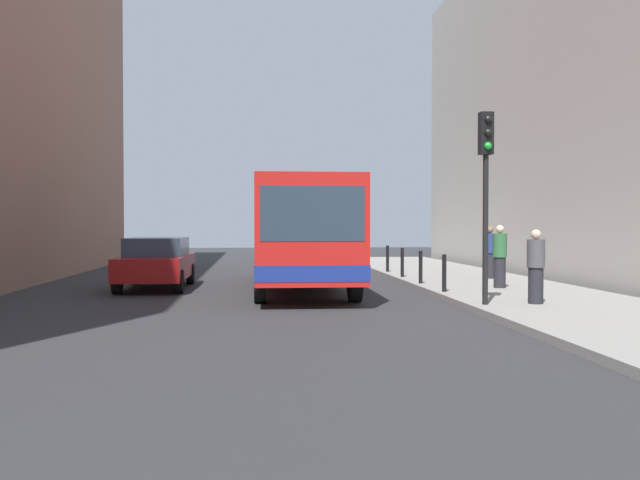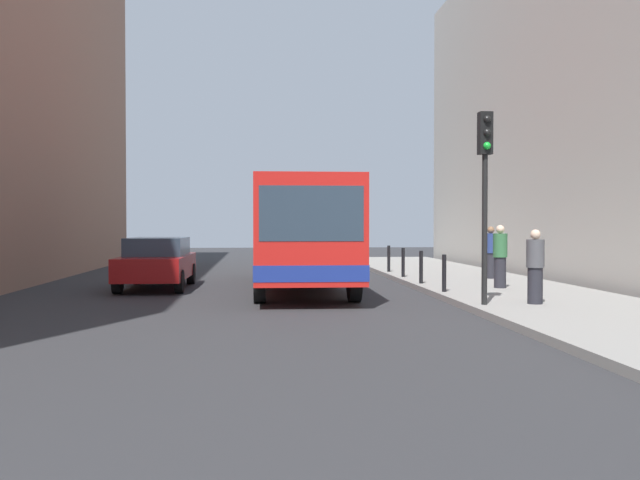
% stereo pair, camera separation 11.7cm
% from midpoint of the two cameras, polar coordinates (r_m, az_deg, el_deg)
% --- Properties ---
extents(ground_plane, '(80.00, 80.00, 0.00)m').
position_cam_midpoint_polar(ground_plane, '(16.37, -0.80, -5.25)').
color(ground_plane, '#2D2D30').
extents(sidewalk, '(4.40, 40.00, 0.15)m').
position_cam_midpoint_polar(sidewalk, '(17.63, 17.04, -4.59)').
color(sidewalk, gray).
rests_on(sidewalk, ground).
extents(bus, '(2.63, 11.04, 3.00)m').
position_cam_midpoint_polar(bus, '(20.52, -1.92, 0.90)').
color(bus, red).
rests_on(bus, ground).
extents(car_beside_bus, '(1.89, 4.42, 1.48)m').
position_cam_midpoint_polar(car_beside_bus, '(20.77, -13.41, -1.73)').
color(car_beside_bus, maroon).
rests_on(car_beside_bus, ground).
extents(traffic_light, '(0.28, 0.33, 4.10)m').
position_cam_midpoint_polar(traffic_light, '(15.25, 13.24, 5.55)').
color(traffic_light, black).
rests_on(traffic_light, sidewalk).
extents(bollard_near, '(0.11, 0.11, 0.95)m').
position_cam_midpoint_polar(bollard_near, '(17.97, 9.97, -2.69)').
color(bollard_near, black).
rests_on(bollard_near, sidewalk).
extents(bollard_mid, '(0.11, 0.11, 0.95)m').
position_cam_midpoint_polar(bollard_mid, '(20.41, 8.09, -2.21)').
color(bollard_mid, black).
rests_on(bollard_mid, sidewalk).
extents(bollard_far, '(0.11, 0.11, 0.95)m').
position_cam_midpoint_polar(bollard_far, '(22.87, 6.62, -1.83)').
color(bollard_far, black).
rests_on(bollard_far, sidewalk).
extents(bollard_farthest, '(0.11, 0.11, 0.95)m').
position_cam_midpoint_polar(bollard_farthest, '(25.34, 5.43, -1.53)').
color(bollard_farthest, black).
rests_on(bollard_farthest, sidewalk).
extents(pedestrian_near_signal, '(0.38, 0.38, 1.61)m').
position_cam_midpoint_polar(pedestrian_near_signal, '(15.70, 17.08, -2.12)').
color(pedestrian_near_signal, '#26262D').
rests_on(pedestrian_near_signal, sidewalk).
extents(pedestrian_mid_sidewalk, '(0.38, 0.38, 1.70)m').
position_cam_midpoint_polar(pedestrian_mid_sidewalk, '(19.39, 14.36, -1.32)').
color(pedestrian_mid_sidewalk, '#26262D').
rests_on(pedestrian_mid_sidewalk, sidewalk).
extents(pedestrian_far_sidewalk, '(0.38, 0.38, 1.65)m').
position_cam_midpoint_polar(pedestrian_far_sidewalk, '(22.71, 13.60, -1.00)').
color(pedestrian_far_sidewalk, '#26262D').
rests_on(pedestrian_far_sidewalk, sidewalk).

